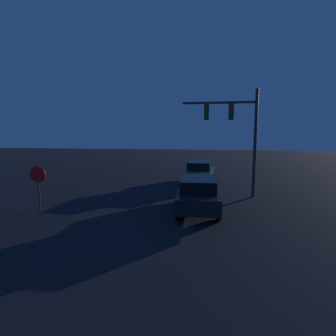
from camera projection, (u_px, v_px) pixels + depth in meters
car_near at (198, 193)px, 12.44m from camera, size 2.04×4.82×1.61m
car_far at (199, 172)px, 19.31m from camera, size 2.14×4.86×1.61m
traffic_signal_mast at (237, 126)px, 14.81m from camera, size 4.21×0.30×6.12m
stop_sign at (38, 180)px, 12.16m from camera, size 0.79×0.07×2.17m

